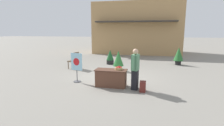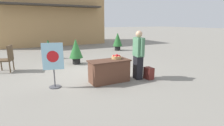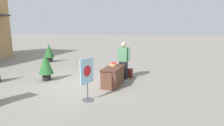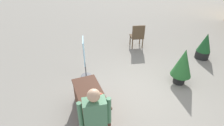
% 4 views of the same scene
% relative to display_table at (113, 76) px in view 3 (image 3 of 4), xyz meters
% --- Properties ---
extents(ground_plane, '(120.00, 120.00, 0.00)m').
position_rel_display_table_xyz_m(ground_plane, '(-0.20, 1.50, -0.38)').
color(ground_plane, gray).
extents(display_table, '(1.40, 0.64, 0.76)m').
position_rel_display_table_xyz_m(display_table, '(0.00, 0.00, 0.00)').
color(display_table, brown).
rests_on(display_table, ground_plane).
extents(apple_basket, '(0.33, 0.33, 0.16)m').
position_rel_display_table_xyz_m(apple_basket, '(0.32, 0.08, 0.44)').
color(apple_basket, tan).
rests_on(apple_basket, display_table).
extents(person_visitor, '(0.32, 0.60, 1.73)m').
position_rel_display_table_xyz_m(person_visitor, '(1.07, -0.17, 0.50)').
color(person_visitor, black).
rests_on(person_visitor, ground_plane).
extents(backpack, '(0.24, 0.34, 0.42)m').
position_rel_display_table_xyz_m(backpack, '(1.41, -0.38, -0.17)').
color(backpack, maroon).
rests_on(backpack, ground_plane).
extents(poster_board, '(0.62, 0.36, 1.41)m').
position_rel_display_table_xyz_m(poster_board, '(-1.76, 0.31, 0.40)').
color(poster_board, '#4C4C51').
rests_on(poster_board, ground_plane).
extents(potted_plant_near_left, '(0.65, 0.65, 1.23)m').
position_rel_display_table_xyz_m(potted_plant_near_left, '(-0.26, 3.10, 0.33)').
color(potted_plant_near_left, black).
rests_on(potted_plant_near_left, ground_plane).
extents(potted_plant_far_left, '(0.68, 0.68, 1.29)m').
position_rel_display_table_xyz_m(potted_plant_far_left, '(3.63, 5.91, 0.35)').
color(potted_plant_far_left, black).
rests_on(potted_plant_far_left, ground_plane).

